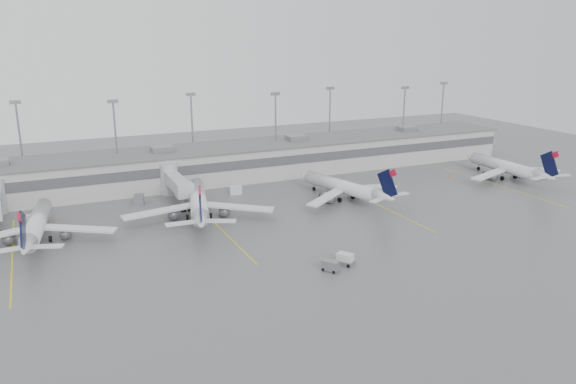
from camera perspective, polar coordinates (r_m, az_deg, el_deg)
name	(u,v)px	position (r m, az deg, el deg)	size (l,w,h in m)	color
ground	(366,256)	(92.92, 7.93, -6.43)	(260.00, 260.00, 0.00)	#565659
terminal	(243,160)	(141.71, -4.64, 3.21)	(152.00, 17.00, 9.45)	#ADADA8
light_masts	(234,126)	(145.59, -5.49, 6.67)	(142.40, 8.00, 20.60)	gray
jet_bridge_right	(174,181)	(124.70, -11.55, 1.05)	(4.00, 17.20, 7.00)	#ACAFB1
stand_markings	(302,214)	(112.56, 1.39, -2.27)	(105.25, 40.00, 0.01)	yellow
jet_far_left	(36,225)	(106.15, -24.23, -3.11)	(26.76, 30.19, 9.80)	silver
jet_mid_left	(199,202)	(110.35, -9.08, -1.06)	(28.36, 32.19, 10.60)	silver
jet_mid_right	(345,187)	(121.93, 5.81, 0.51)	(25.14, 28.54, 9.42)	silver
jet_far_right	(508,167)	(149.38, 21.47, 2.36)	(26.93, 30.21, 9.77)	silver
baggage_tug	(345,260)	(88.82, 5.80, -6.92)	(3.06, 3.37, 1.86)	silver
baggage_cart	(331,266)	(86.33, 4.35, -7.47)	(2.65, 2.96, 1.66)	slate
gse_uld_a	(33,218)	(118.27, -24.52, -2.46)	(2.15, 1.43, 1.52)	silver
gse_uld_b	(235,190)	(126.81, -5.37, 0.18)	(2.65, 1.77, 1.88)	silver
gse_uld_c	(332,189)	(128.55, 4.46, 0.35)	(2.25, 1.50, 1.59)	silver
gse_loader	(139,200)	(122.88, -14.90, -0.77)	(2.00, 3.20, 2.00)	slate
cone_a	(54,222)	(115.69, -22.64, -2.85)	(0.42, 0.42, 0.67)	#EB4804
cone_b	(222,202)	(120.16, -6.70, -1.02)	(0.48, 0.48, 0.77)	#EB4804
cone_c	(334,189)	(129.87, 4.68, 0.29)	(0.40, 0.40, 0.64)	#EB4804
cone_d	(449,175)	(147.66, 16.08, 1.63)	(0.44, 0.44, 0.70)	#EB4804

